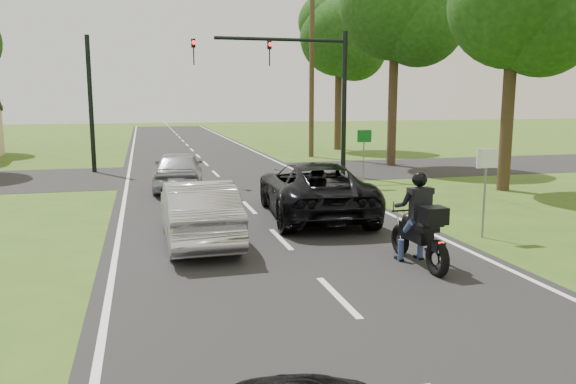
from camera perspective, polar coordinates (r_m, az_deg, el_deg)
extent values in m
plane|color=#325518|center=(9.54, 5.09, -10.62)|extent=(140.00, 140.00, 0.00)
cube|color=black|center=(18.96, -5.07, -0.48)|extent=(8.00, 100.00, 0.01)
cube|color=black|center=(24.83, -7.36, 1.84)|extent=(60.00, 7.00, 0.01)
torus|color=black|center=(12.12, 11.32, -4.74)|extent=(0.15, 0.66, 0.66)
torus|color=black|center=(10.85, 14.92, -6.56)|extent=(0.17, 0.73, 0.72)
cube|color=black|center=(11.49, 12.84, -4.03)|extent=(0.30, 0.96, 0.30)
sphere|color=black|center=(11.66, 12.29, -2.90)|extent=(0.34, 0.34, 0.34)
cube|color=black|center=(11.15, 13.73, -3.52)|extent=(0.35, 0.56, 0.10)
cube|color=#FF0C07|center=(10.67, 15.30, -5.05)|extent=(0.10, 0.03, 0.05)
cylinder|color=silver|center=(11.18, 14.85, -6.18)|extent=(0.10, 0.80, 0.09)
cylinder|color=black|center=(11.80, 11.87, -1.84)|extent=(0.62, 0.05, 0.04)
cube|color=black|center=(10.83, 14.56, -2.30)|extent=(0.45, 0.41, 0.32)
cube|color=black|center=(11.23, 13.32, -1.16)|extent=(0.41, 0.23, 0.60)
sphere|color=black|center=(11.22, 13.23, 1.27)|extent=(0.30, 0.30, 0.30)
cylinder|color=navy|center=(11.64, 11.38, -5.84)|extent=(0.12, 0.12, 0.45)
cylinder|color=navy|center=(11.84, 13.30, -5.64)|extent=(0.12, 0.12, 0.45)
imported|color=black|center=(15.64, 2.62, 0.31)|extent=(3.05, 5.75, 1.54)
imported|color=#B7B6BB|center=(12.93, -9.10, -1.99)|extent=(1.56, 4.35, 1.43)
imported|color=#A5A6AD|center=(20.60, -11.06, 2.22)|extent=(2.12, 4.37, 1.44)
cylinder|color=black|center=(23.89, 5.72, 8.78)|extent=(0.20, 0.20, 6.00)
cylinder|color=black|center=(23.22, -0.66, 15.23)|extent=(5.40, 0.14, 0.14)
imported|color=black|center=(23.05, -1.90, 13.90)|extent=(0.16, 0.36, 1.00)
imported|color=black|center=(22.59, -9.57, 13.87)|extent=(0.16, 0.36, 1.00)
sphere|color=#FF0C07|center=(22.91, -1.81, 14.76)|extent=(0.16, 0.16, 0.16)
sphere|color=#FF0C07|center=(22.44, -9.56, 14.74)|extent=(0.16, 0.16, 0.16)
cylinder|color=black|center=(26.52, -19.41, 8.36)|extent=(0.20, 0.20, 6.00)
cylinder|color=#4F3D24|center=(31.85, 2.43, 12.58)|extent=(0.28, 0.28, 10.00)
cylinder|color=slate|center=(13.99, 19.33, -0.40)|extent=(0.05, 0.05, 2.00)
cube|color=silver|center=(13.84, 19.60, 3.25)|extent=(0.55, 0.04, 0.45)
cylinder|color=slate|center=(21.11, 7.68, 3.22)|extent=(0.05, 0.05, 2.00)
cube|color=#0C591E|center=(21.00, 7.77, 5.65)|extent=(0.55, 0.04, 0.45)
cylinder|color=#332316|center=(21.47, 21.43, 7.95)|extent=(0.44, 0.44, 5.88)
sphere|color=#11340E|center=(21.71, 22.03, 17.39)|extent=(4.50, 4.50, 4.50)
sphere|color=#11340E|center=(21.59, 24.54, 15.31)|extent=(3.60, 3.60, 3.60)
cylinder|color=#332316|center=(28.05, 10.61, 9.79)|extent=(0.44, 0.44, 7.00)
sphere|color=#11340E|center=(28.40, 10.88, 18.39)|extent=(5.40, 5.40, 5.40)
sphere|color=#11340E|center=(28.03, 13.21, 16.62)|extent=(4.32, 4.32, 4.32)
cylinder|color=#332316|center=(36.54, 5.12, 9.36)|extent=(0.44, 0.44, 6.44)
sphere|color=#11340E|center=(36.74, 5.21, 15.47)|extent=(4.95, 4.95, 4.95)
sphere|color=#11340E|center=(36.33, 6.82, 14.23)|extent=(3.96, 3.96, 3.96)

